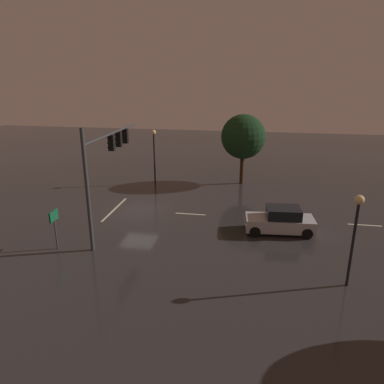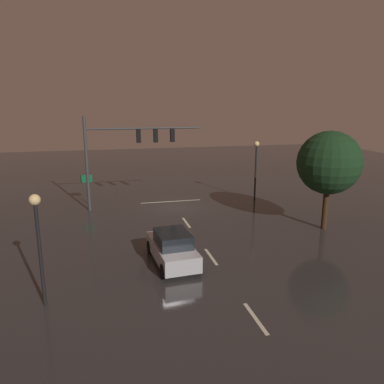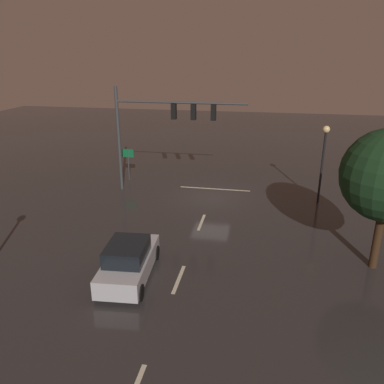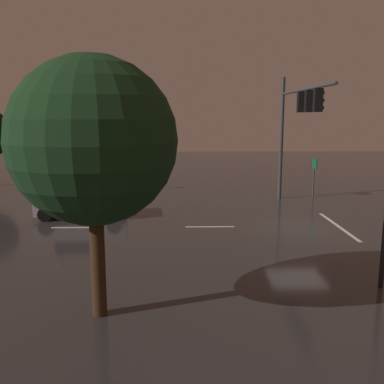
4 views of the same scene
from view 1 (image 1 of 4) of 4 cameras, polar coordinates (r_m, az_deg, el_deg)
The scene contains 11 objects.
ground_plane at distance 27.51m, azimuth -8.50°, elevation -2.91°, with size 80.00×80.00×0.00m, color #2D2B2B.
traffic_signal_assembly at distance 23.25m, azimuth -13.14°, elevation 5.60°, with size 8.76×0.47×7.10m.
lane_dash_far at distance 26.58m, azimuth -0.25°, elevation -3.46°, with size 2.20×0.16×0.01m, color beige.
lane_dash_mid at distance 26.29m, azimuth 12.77°, elevation -4.20°, with size 2.20×0.16×0.01m, color beige.
lane_dash_near at distance 27.34m, azimuth 25.45°, elevation -4.70°, with size 2.20×0.16×0.01m, color beige.
stop_bar at distance 28.11m, azimuth -12.03°, elevation -2.65°, with size 5.00×0.16×0.01m, color beige.
car_approaching at distance 24.04m, azimuth 13.69°, elevation -4.40°, with size 2.19×4.48×1.70m.
street_lamp_left_kerb at distance 33.08m, azimuth -5.97°, elevation 7.11°, with size 0.44×0.44×4.99m.
street_lamp_right_kerb at distance 18.30m, azimuth 24.31°, elevation -4.46°, with size 0.44×0.44×4.64m.
route_sign at distance 22.27m, azimuth -20.79°, elevation -4.29°, with size 0.90×0.09×2.43m.
tree_left_near at distance 33.24m, azimuth 8.04°, elevation 8.56°, with size 3.99×3.99×6.35m.
Camera 1 is at (24.32, 8.29, 9.84)m, focal length 34.03 mm.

